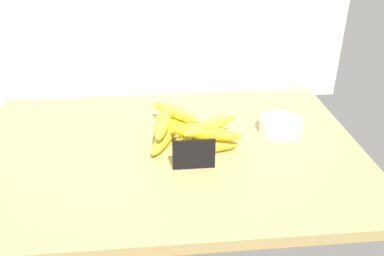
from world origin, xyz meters
The scene contains 14 objects.
counter_top centered at (0.00, 0.00, 1.50)cm, with size 110.00×76.00×3.00cm, color tan.
back_wall centered at (0.00, 39.00, 35.00)cm, with size 130.00×2.00×70.00cm, color silver.
chalkboard_sign centered at (6.69, -10.96, 6.86)cm, with size 11.00×1.80×8.40cm.
fruit_bowl centered at (34.82, 6.47, 4.90)cm, with size 13.11×13.11×3.81cm, color silver.
banana_0 centered at (12.06, -3.44, 4.77)cm, with size 15.65×3.53×3.53cm, color gold.
banana_1 centered at (3.61, 9.64, 4.92)cm, with size 17.71×3.83×3.83cm, color yellow.
banana_2 centered at (5.68, 2.67, 4.75)cm, with size 16.91×3.51×3.51cm, color gold.
banana_3 centered at (11.90, 0.34, 5.17)cm, with size 17.44×4.34×4.34cm, color gold.
banana_4 centered at (8.71, 6.03, 4.71)cm, with size 16.41×3.42×3.42cm, color yellow.
banana_5 centered at (-0.31, 3.11, 4.97)cm, with size 20.94×3.94×3.94cm, color yellow.
banana_6 centered at (12.33, 0.52, 9.13)cm, with size 18.31×3.59×3.59cm, color yellow.
banana_7 centered at (3.22, 10.91, 8.59)cm, with size 18.85×3.51×3.51cm, color yellow.
banana_8 centered at (-0.67, 3.44, 8.96)cm, with size 18.41×4.04×4.04cm, color #9DBC29.
banana_9 centered at (10.72, -2.30, 8.44)cm, with size 20.03×3.82×3.82cm, color yellow.
Camera 1 is at (-2.13, -98.70, 62.85)cm, focal length 38.05 mm.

